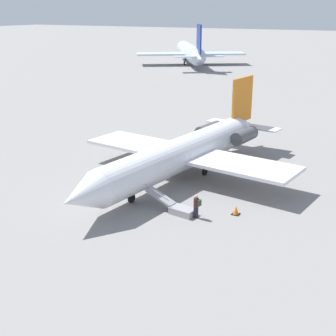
# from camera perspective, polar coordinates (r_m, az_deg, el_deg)

# --- Properties ---
(ground_plane) EXTENTS (600.00, 600.00, 0.00)m
(ground_plane) POSITION_cam_1_polar(r_m,az_deg,el_deg) (40.69, 1.47, -1.29)
(ground_plane) COLOR gray
(airplane_main) EXTENTS (27.11, 20.19, 7.48)m
(airplane_main) POSITION_cam_1_polar(r_m,az_deg,el_deg) (40.72, 2.25, 2.05)
(airplane_main) COLOR silver
(airplane_main) RESTS_ON ground
(airplane_taxiing_distant) EXTENTS (34.60, 27.09, 10.63)m
(airplane_taxiing_distant) POSITION_cam_1_polar(r_m,az_deg,el_deg) (126.25, 2.74, 13.94)
(airplane_taxiing_distant) COLOR silver
(airplane_taxiing_distant) RESTS_ON ground
(boarding_stairs) EXTENTS (1.51, 4.12, 1.81)m
(boarding_stairs) POSITION_cam_1_polar(r_m,az_deg,el_deg) (33.84, 1.23, -4.90)
(boarding_stairs) COLOR #99999E
(boarding_stairs) RESTS_ON ground
(passenger) EXTENTS (0.37, 0.56, 1.74)m
(passenger) POSITION_cam_1_polar(r_m,az_deg,el_deg) (32.89, 3.49, -4.49)
(passenger) COLOR #23232D
(passenger) RESTS_ON ground
(traffic_cone_near_stairs) EXTENTS (0.57, 0.57, 0.63)m
(traffic_cone_near_stairs) POSITION_cam_1_polar(r_m,az_deg,el_deg) (34.01, 8.28, -5.16)
(traffic_cone_near_stairs) COLOR black
(traffic_cone_near_stairs) RESTS_ON ground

